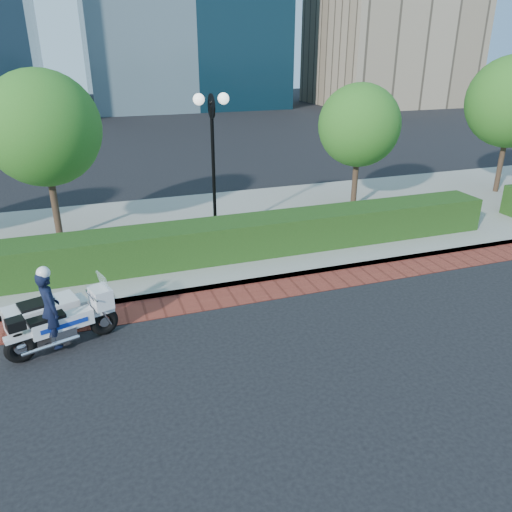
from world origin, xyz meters
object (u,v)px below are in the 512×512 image
object	(u,v)px
tree_b	(43,129)
tree_c	(359,125)
police_motorcycle	(52,315)
lamppost	(213,144)
tree_d	(512,102)

from	to	relation	value
tree_b	tree_c	world-z (taller)	tree_b
tree_c	police_motorcycle	bearing A→B (deg)	-150.27
lamppost	tree_d	xyz separation A→B (m)	(12.00, 1.30, 0.65)
tree_b	tree_d	distance (m)	16.50
lamppost	tree_c	size ratio (longest dim) A/B	0.98
lamppost	tree_b	bearing A→B (deg)	163.89
tree_d	tree_b	bearing A→B (deg)	180.00
tree_c	tree_d	xyz separation A→B (m)	(6.50, 0.00, 0.56)
tree_d	lamppost	bearing A→B (deg)	-173.82
tree_b	tree_d	bearing A→B (deg)	0.00
tree_d	police_motorcycle	world-z (taller)	tree_d
lamppost	tree_c	xyz separation A→B (m)	(5.50, 1.30, 0.09)
tree_c	lamppost	bearing A→B (deg)	-166.70
tree_b	tree_c	distance (m)	10.01
tree_b	tree_d	world-z (taller)	tree_d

